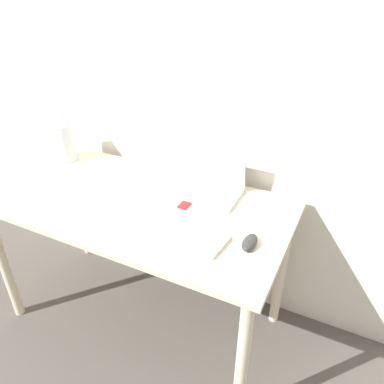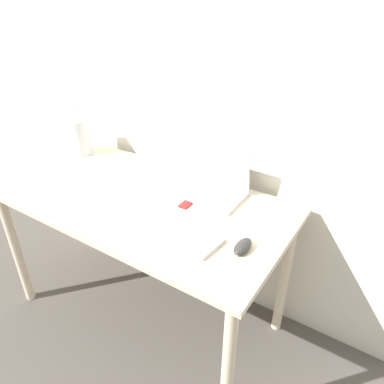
% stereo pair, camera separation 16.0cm
% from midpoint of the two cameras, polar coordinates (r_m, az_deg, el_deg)
% --- Properties ---
extents(ground_plane, '(12.00, 12.00, 0.00)m').
position_cam_midpoint_polar(ground_plane, '(2.10, -15.11, -24.37)').
color(ground_plane, '#4C4742').
extents(wall_back, '(6.00, 0.05, 2.50)m').
position_cam_midpoint_polar(wall_back, '(1.89, -5.08, 17.25)').
color(wall_back, silver).
rests_on(wall_back, ground_plane).
extents(desk, '(1.42, 0.71, 0.77)m').
position_cam_midpoint_polar(desk, '(1.80, -11.01, -3.84)').
color(desk, beige).
rests_on(desk, ground_plane).
extents(laptop, '(0.31, 0.21, 0.23)m').
position_cam_midpoint_polar(laptop, '(1.76, -0.06, 1.34)').
color(laptop, silver).
rests_on(laptop, desk).
extents(keyboard, '(0.45, 0.20, 0.02)m').
position_cam_midpoint_polar(keyboard, '(1.54, -5.42, -5.68)').
color(keyboard, silver).
rests_on(keyboard, desk).
extents(mouse, '(0.05, 0.11, 0.04)m').
position_cam_midpoint_polar(mouse, '(1.45, 5.67, -7.74)').
color(mouse, '#2D2D2D').
rests_on(mouse, desk).
extents(vase, '(0.13, 0.13, 0.30)m').
position_cam_midpoint_polar(vase, '(2.18, -21.15, 8.04)').
color(vase, silver).
rests_on(vase, desk).
extents(mp3_player, '(0.04, 0.07, 0.01)m').
position_cam_midpoint_polar(mp3_player, '(1.69, -3.84, -2.04)').
color(mp3_player, red).
rests_on(mp3_player, desk).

